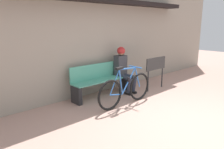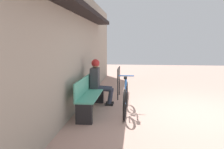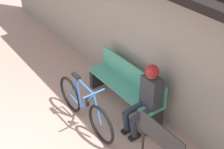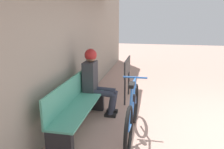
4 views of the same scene
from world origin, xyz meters
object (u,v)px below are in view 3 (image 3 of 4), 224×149
(bicycle, at_px, (85,107))
(signboard, at_px, (161,140))
(person_seated, at_px, (147,95))
(park_bench_near, at_px, (126,88))

(bicycle, xyz_separation_m, signboard, (1.56, 0.29, 0.33))
(bicycle, height_order, person_seated, person_seated)
(park_bench_near, height_order, person_seated, person_seated)
(park_bench_near, relative_size, bicycle, 1.05)
(person_seated, bearing_deg, bicycle, -131.53)
(park_bench_near, relative_size, person_seated, 1.41)
(bicycle, relative_size, person_seated, 1.34)
(park_bench_near, xyz_separation_m, person_seated, (0.69, -0.11, 0.32))
(person_seated, height_order, signboard, person_seated)
(bicycle, height_order, signboard, signboard)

